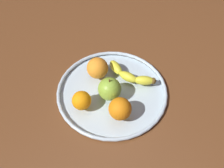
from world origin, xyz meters
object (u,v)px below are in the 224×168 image
at_px(apple, 110,89).
at_px(banana, 130,75).
at_px(orange_front_right, 120,109).
at_px(orange_back_right, 97,69).
at_px(fruit_bowl, 112,91).
at_px(orange_front_left, 82,100).

bearing_deg(apple, banana, 100.33).
relative_size(orange_front_right, orange_back_right, 0.96).
height_order(fruit_bowl, apple, apple).
height_order(banana, orange_front_left, orange_front_left).
xyz_separation_m(orange_front_right, orange_back_right, (-0.18, 0.04, 0.00)).
xyz_separation_m(banana, apple, (0.02, -0.10, 0.02)).
height_order(banana, orange_back_right, orange_back_right).
bearing_deg(apple, orange_front_right, -14.29).
xyz_separation_m(fruit_bowl, orange_back_right, (-0.08, -0.00, 0.05)).
height_order(orange_front_right, orange_back_right, orange_back_right).
height_order(orange_front_left, orange_back_right, orange_back_right).
relative_size(fruit_bowl, orange_front_right, 5.27).
xyz_separation_m(orange_front_left, orange_back_right, (-0.08, 0.11, 0.01)).
height_order(apple, orange_back_right, apple).
relative_size(apple, orange_front_right, 1.18).
bearing_deg(orange_front_right, apple, 165.71).
bearing_deg(orange_back_right, orange_front_left, -55.85).
bearing_deg(fruit_bowl, orange_front_left, -92.70).
xyz_separation_m(banana, orange_front_right, (0.10, -0.12, 0.02)).
distance_m(fruit_bowl, orange_front_right, 0.11).
relative_size(fruit_bowl, orange_front_left, 6.10).
bearing_deg(apple, fruit_bowl, 126.05).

